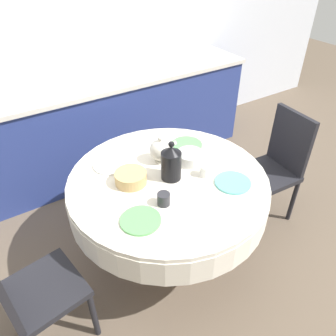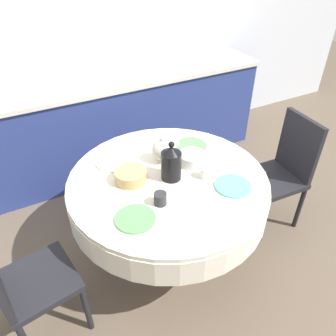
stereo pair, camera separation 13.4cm
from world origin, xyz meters
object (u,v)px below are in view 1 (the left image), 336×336
(chair_left, at_px, (276,163))
(coffee_carafe, at_px, (171,163))
(chair_right, at_px, (26,290))
(teapot, at_px, (161,150))

(chair_left, height_order, coffee_carafe, coffee_carafe)
(chair_right, height_order, teapot, chair_right)
(chair_right, distance_m, teapot, 1.15)
(chair_right, relative_size, coffee_carafe, 3.46)
(chair_left, distance_m, teapot, 1.02)
(teapot, bearing_deg, chair_right, -161.61)
(coffee_carafe, height_order, teapot, coffee_carafe)
(teapot, bearing_deg, chair_left, -15.19)
(chair_left, distance_m, chair_right, 1.98)
(coffee_carafe, xyz_separation_m, teapot, (0.04, 0.20, -0.03))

